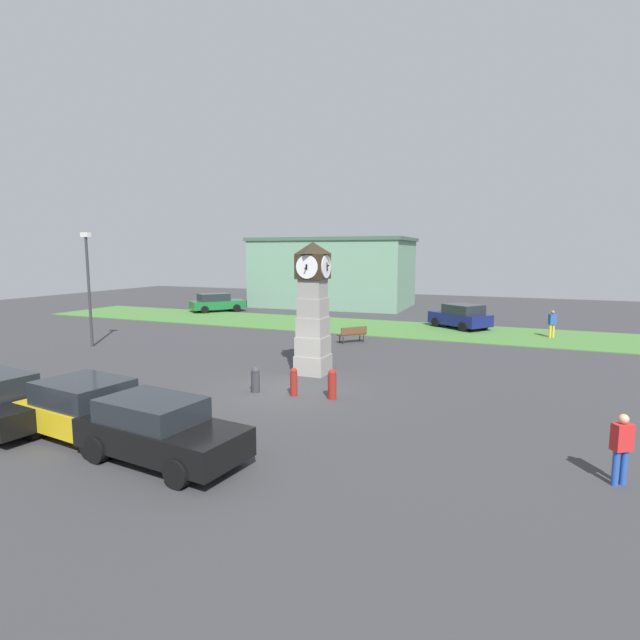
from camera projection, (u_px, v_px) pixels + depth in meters
The scene contains 15 objects.
ground_plane at pixel (289, 392), 17.80m from camera, with size 87.00×87.00×0.00m, color #38383A.
clock_tower at pixel (313, 310), 20.12m from camera, with size 1.43×1.55×5.35m.
bollard_near_tower at pixel (332, 384), 16.86m from camera, with size 0.30×0.30×1.03m.
bollard_mid_row at pixel (294, 382), 17.25m from camera, with size 0.25×0.25×0.99m.
bollard_far_row at pixel (255, 380), 17.69m from camera, with size 0.31×0.31×0.90m.
car_near_tower at pixel (89, 409), 13.36m from camera, with size 4.24×2.46×1.53m.
car_by_building at pixel (159, 430), 11.81m from camera, with size 4.37×2.23×1.50m.
car_silver_hatch at pixel (461, 316), 32.42m from camera, with size 4.29×3.87×1.61m.
car_end_of_row at pixel (216, 302), 41.68m from camera, with size 4.15×4.57×1.55m.
bench at pixel (353, 333), 27.36m from camera, with size 1.45×1.56×0.90m.
pedestrian_crossing_lot at pixel (552, 322), 28.80m from camera, with size 0.47×0.42×1.62m.
pedestrian_by_cars at pixel (621, 445), 10.54m from camera, with size 0.47×0.42×1.57m.
street_lamp_near_road at pixel (88, 281), 25.92m from camera, with size 0.50×0.24×5.96m.
warehouse_blue_far at pixel (333, 272), 45.89m from camera, with size 14.42×8.84×6.24m.
grass_verge_far at pixel (377, 327), 32.91m from camera, with size 52.20×6.93×0.04m, color #477A38.
Camera 1 is at (7.82, -15.47, 4.93)m, focal length 28.00 mm.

